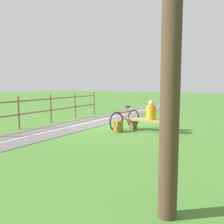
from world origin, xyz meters
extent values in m
plane|color=#477A2D|center=(0.00, 0.00, 0.00)|extent=(80.00, 80.00, 0.00)
cube|color=#66605E|center=(1.05, 4.00, 0.01)|extent=(2.49, 36.03, 0.02)
cube|color=silver|center=(1.05, 4.00, 0.02)|extent=(0.63, 32.00, 0.00)
cube|color=#A88456|center=(-2.09, 0.66, 0.41)|extent=(1.87, 0.41, 0.08)
cube|color=brown|center=(-2.79, 0.66, 0.19)|extent=(0.16, 0.36, 0.37)
cube|color=brown|center=(-1.39, 0.67, 0.19)|extent=(0.16, 0.36, 0.37)
cylinder|color=orange|center=(-2.12, 0.66, 0.71)|extent=(0.36, 0.36, 0.51)
sphere|color=tan|center=(-2.12, 0.66, 1.06)|extent=(0.21, 0.21, 0.21)
torus|color=black|center=(-1.01, 1.31, 0.37)|extent=(0.20, 0.72, 0.73)
torus|color=black|center=(-1.22, 0.32, 0.37)|extent=(0.20, 0.72, 0.73)
cylinder|color=red|center=(-1.12, 0.81, 0.67)|extent=(0.22, 0.85, 0.04)
cylinder|color=red|center=(-1.08, 0.96, 0.52)|extent=(0.17, 0.61, 0.34)
cylinder|color=red|center=(-1.15, 0.67, 0.77)|extent=(0.03, 0.03, 0.20)
cube|color=black|center=(-1.15, 0.67, 0.88)|extent=(0.12, 0.21, 0.05)
cube|color=olive|center=(-1.12, 1.40, 0.21)|extent=(0.38, 0.36, 0.41)
cube|color=#A57A2A|center=(-1.06, 1.53, 0.14)|extent=(0.21, 0.12, 0.19)
cylinder|color=brown|center=(2.75, -2.57, 0.64)|extent=(0.08, 0.08, 1.28)
cylinder|color=brown|center=(2.64, -0.74, 0.64)|extent=(0.08, 0.08, 1.28)
cylinder|color=brown|center=(2.54, 1.09, 0.64)|extent=(0.08, 0.08, 1.28)
cylinder|color=brown|center=(2.44, 2.91, 0.64)|extent=(0.08, 0.08, 1.28)
cylinder|color=#473323|center=(-4.64, 6.23, 2.23)|extent=(0.25, 0.25, 4.46)
camera|label=1|loc=(-5.67, 9.36, 1.78)|focal=40.57mm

